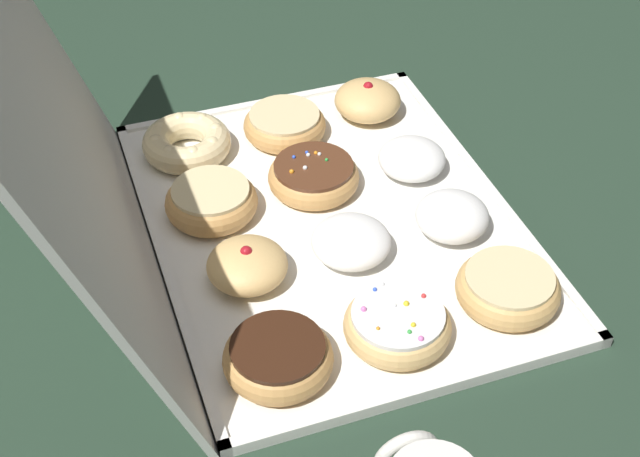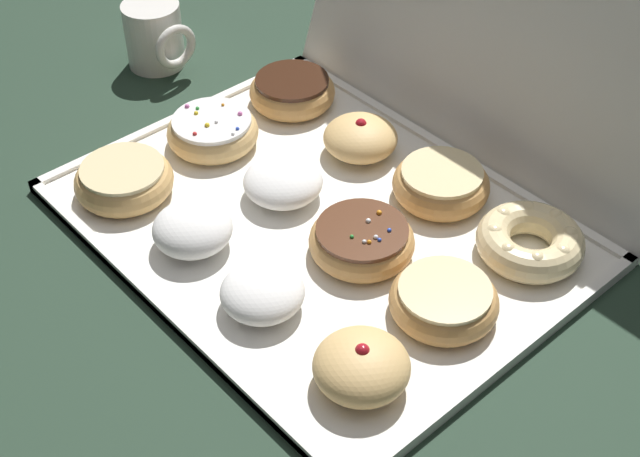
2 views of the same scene
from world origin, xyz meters
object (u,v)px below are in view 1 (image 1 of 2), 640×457
powdered_filled_donut_5 (349,242)px  chocolate_frosted_donut_8 (278,357)px  powdered_filled_donut_2 (412,159)px  glazed_ring_donut_0 (508,288)px  donut_box (333,225)px  glazed_ring_donut_10 (211,201)px  sprinkle_donut_4 (394,325)px  jelly_filled_donut_9 (247,265)px  cruller_donut_11 (187,142)px  jelly_filled_donut_3 (368,100)px  powdered_filled_donut_1 (452,216)px  sprinkle_donut_6 (314,176)px  glazed_ring_donut_7 (288,124)px

powdered_filled_donut_5 → chocolate_frosted_donut_8: powdered_filled_donut_5 is taller
powdered_filled_donut_2 → chocolate_frosted_donut_8: powdered_filled_donut_2 is taller
glazed_ring_donut_0 → powdered_filled_donut_5: size_ratio=1.25×
donut_box → powdered_filled_donut_2: size_ratio=6.43×
powdered_filled_donut_2 → glazed_ring_donut_10: size_ratio=0.77×
sprinkle_donut_4 → donut_box: bearing=-1.0°
sprinkle_donut_4 → jelly_filled_donut_9: 0.18m
glazed_ring_donut_10 → cruller_donut_11: size_ratio=0.97×
glazed_ring_donut_0 → chocolate_frosted_donut_8: 0.26m
jelly_filled_donut_3 → jelly_filled_donut_9: bearing=136.5°
powdered_filled_donut_2 → sprinkle_donut_4: same height
jelly_filled_donut_9 → donut_box: bearing=-63.5°
cruller_donut_11 → powdered_filled_donut_1: bearing=-134.2°
powdered_filled_donut_5 → glazed_ring_donut_10: bearing=46.4°
powdered_filled_donut_2 → sprinkle_donut_4: bearing=152.7°
sprinkle_donut_4 → glazed_ring_donut_0: bearing=-86.1°
powdered_filled_donut_5 → donut_box: bearing=-2.6°
chocolate_frosted_donut_8 → jelly_filled_donut_9: 0.14m
donut_box → chocolate_frosted_donut_8: bearing=146.6°
glazed_ring_donut_0 → sprinkle_donut_6: sprinkle_donut_6 is taller
sprinkle_donut_4 → powdered_filled_donut_2: bearing=-27.3°
sprinkle_donut_4 → powdered_filled_donut_1: bearing=-44.1°
powdered_filled_donut_5 → glazed_ring_donut_10: (0.12, 0.13, 0.00)m
glazed_ring_donut_7 → sprinkle_donut_6: bearing=177.6°
jelly_filled_donut_9 → sprinkle_donut_6: bearing=-43.2°
glazed_ring_donut_0 → powdered_filled_donut_2: bearing=1.2°
jelly_filled_donut_3 → sprinkle_donut_4: bearing=162.2°
sprinkle_donut_4 → glazed_ring_donut_10: 0.29m
jelly_filled_donut_9 → glazed_ring_donut_10: jelly_filled_donut_9 is taller
glazed_ring_donut_7 → chocolate_frosted_donut_8: 0.41m
powdered_filled_donut_1 → cruller_donut_11: 0.36m
glazed_ring_donut_7 → jelly_filled_donut_9: (-0.25, 0.13, 0.00)m
glazed_ring_donut_7 → powdered_filled_donut_1: bearing=-154.0°
chocolate_frosted_donut_8 → cruller_donut_11: (0.39, 0.00, -0.00)m
sprinkle_donut_6 → donut_box: bearing=-179.9°
sprinkle_donut_4 → chocolate_frosted_donut_8: sprinkle_donut_4 is taller
donut_box → cruller_donut_11: 0.23m
powdered_filled_donut_2 → cruller_donut_11: 0.29m
powdered_filled_donut_1 → chocolate_frosted_donut_8: (-0.14, 0.26, -0.00)m
jelly_filled_donut_3 → sprinkle_donut_6: (-0.13, 0.12, -0.01)m
sprinkle_donut_4 → powdered_filled_donut_5: bearing=-0.3°
powdered_filled_donut_1 → jelly_filled_donut_9: jelly_filled_donut_9 is taller
powdered_filled_donut_2 → jelly_filled_donut_9: jelly_filled_donut_9 is taller
powdered_filled_donut_2 → powdered_filled_donut_1: bearing=179.0°
cruller_donut_11 → sprinkle_donut_6: bearing=-132.4°
sprinkle_donut_4 → sprinkle_donut_6: bearing=-0.7°
chocolate_frosted_donut_8 → powdered_filled_donut_5: bearing=-43.1°
donut_box → chocolate_frosted_donut_8: size_ratio=4.92×
sprinkle_donut_4 → cruller_donut_11: bearing=18.5°
glazed_ring_donut_0 → chocolate_frosted_donut_8: size_ratio=1.02×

